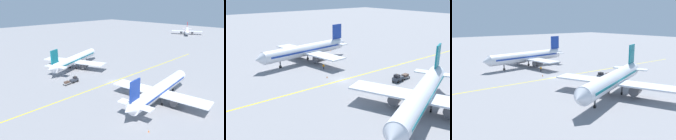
{
  "view_description": "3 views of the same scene",
  "coord_description": "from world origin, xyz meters",
  "views": [
    {
      "loc": [
        51.27,
        -52.24,
        27.46
      ],
      "look_at": [
        -4.13,
        3.5,
        2.66
      ],
      "focal_mm": 35.0,
      "sensor_mm": 36.0,
      "label": 1
    },
    {
      "loc": [
        -48.64,
        39.58,
        22.09
      ],
      "look_at": [
        0.34,
        1.07,
        2.81
      ],
      "focal_mm": 42.0,
      "sensor_mm": 36.0,
      "label": 2
    },
    {
      "loc": [
        -62.7,
        44.15,
        17.17
      ],
      "look_at": [
        -0.73,
        -2.85,
        2.08
      ],
      "focal_mm": 42.0,
      "sensor_mm": 36.0,
      "label": 3
    }
  ],
  "objects": [
    {
      "name": "traffic_cone_mid_apron",
      "position": [
        3.8,
        1.98,
        0.28
      ],
      "size": [
        0.32,
        0.32,
        0.55
      ],
      "primitive_type": "cone",
      "color": "orange",
      "rests_on": "ground"
    },
    {
      "name": "airplane_adjacent_stand",
      "position": [
        20.78,
        -2.48,
        3.71
      ],
      "size": [
        28.44,
        35.52,
        10.6
      ],
      "color": "white",
      "rests_on": "ground"
    },
    {
      "name": "traffic_cone_near_nose",
      "position": [
        27.67,
        -17.04,
        0.28
      ],
      "size": [
        0.32,
        0.32,
        0.55
      ],
      "primitive_type": "cone",
      "color": "orange",
      "rests_on": "ground"
    },
    {
      "name": "baggage_cart_trailing",
      "position": [
        -9.14,
        -13.44,
        0.76
      ],
      "size": [
        1.65,
        2.73,
        1.24
      ],
      "color": "gray",
      "rests_on": "ground"
    },
    {
      "name": "apron_yellow_centreline",
      "position": [
        0.0,
        0.0,
        0.0
      ],
      "size": [
        1.95,
        120.0,
        0.01
      ],
      "primitive_type": "cube",
      "rotation": [
        0.0,
        0.0,
        0.01
      ],
      "color": "yellow",
      "rests_on": "ground"
    },
    {
      "name": "baggage_tug_dark",
      "position": [
        -9.47,
        -10.15,
        0.9
      ],
      "size": [
        2.0,
        3.13,
        2.11
      ],
      "color": "#333842",
      "rests_on": "ground"
    },
    {
      "name": "airplane_at_gate",
      "position": [
        -23.52,
        0.45,
        3.71
      ],
      "size": [
        27.89,
        33.99,
        10.6
      ],
      "color": "silver",
      "rests_on": "ground"
    },
    {
      "name": "ground_crew_worker",
      "position": [
        10.47,
        -1.64,
        0.91
      ],
      "size": [
        0.45,
        0.43,
        1.68
      ],
      "color": "#23232D",
      "rests_on": "ground"
    },
    {
      "name": "ground_plane",
      "position": [
        0.0,
        0.0,
        0.0
      ],
      "size": [
        400.0,
        400.0,
        0.0
      ],
      "primitive_type": "plane",
      "color": "gray"
    },
    {
      "name": "airplane_distant_taxiing",
      "position": [
        -36.71,
        128.25,
        3.34
      ],
      "size": [
        24.58,
        29.72,
        9.54
      ],
      "color": "silver",
      "rests_on": "ground"
    }
  ]
}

